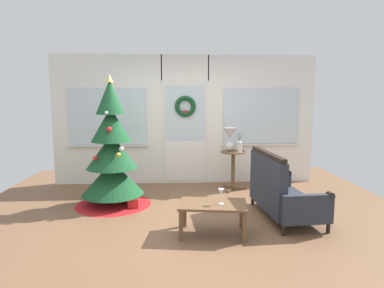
{
  "coord_description": "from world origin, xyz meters",
  "views": [
    {
      "loc": [
        -0.24,
        -4.6,
        1.71
      ],
      "look_at": [
        0.05,
        0.55,
        1.0
      ],
      "focal_mm": 31.28,
      "sensor_mm": 36.0,
      "label": 1
    }
  ],
  "objects_px": {
    "christmas_tree": "(112,159)",
    "flower_vase": "(239,145)",
    "coffee_table": "(213,208)",
    "settee_sofa": "(280,192)",
    "table_lamp": "(230,136)",
    "side_table": "(233,163)",
    "wine_glass": "(221,193)",
    "gift_box": "(134,203)"
  },
  "relations": [
    {
      "from": "flower_vase",
      "to": "coffee_table",
      "type": "bearing_deg",
      "value": -110.0
    },
    {
      "from": "side_table",
      "to": "table_lamp",
      "type": "distance_m",
      "value": 0.5
    },
    {
      "from": "wine_glass",
      "to": "gift_box",
      "type": "xyz_separation_m",
      "value": [
        -1.21,
        1.09,
        -0.46
      ]
    },
    {
      "from": "flower_vase",
      "to": "gift_box",
      "type": "distance_m",
      "value": 2.2
    },
    {
      "from": "side_table",
      "to": "gift_box",
      "type": "distance_m",
      "value": 2.05
    },
    {
      "from": "christmas_tree",
      "to": "table_lamp",
      "type": "xyz_separation_m",
      "value": [
        2.03,
        0.81,
        0.26
      ]
    },
    {
      "from": "christmas_tree",
      "to": "flower_vase",
      "type": "height_order",
      "value": "christmas_tree"
    },
    {
      "from": "coffee_table",
      "to": "wine_glass",
      "type": "bearing_deg",
      "value": -21.78
    },
    {
      "from": "table_lamp",
      "to": "flower_vase",
      "type": "distance_m",
      "value": 0.25
    },
    {
      "from": "settee_sofa",
      "to": "flower_vase",
      "type": "relative_size",
      "value": 4.06
    },
    {
      "from": "settee_sofa",
      "to": "coffee_table",
      "type": "distance_m",
      "value": 1.16
    },
    {
      "from": "side_table",
      "to": "wine_glass",
      "type": "distance_m",
      "value": 2.15
    },
    {
      "from": "settee_sofa",
      "to": "side_table",
      "type": "bearing_deg",
      "value": 104.99
    },
    {
      "from": "gift_box",
      "to": "table_lamp",
      "type": "bearing_deg",
      "value": 31.67
    },
    {
      "from": "christmas_tree",
      "to": "coffee_table",
      "type": "height_order",
      "value": "christmas_tree"
    },
    {
      "from": "settee_sofa",
      "to": "side_table",
      "type": "distance_m",
      "value": 1.56
    },
    {
      "from": "side_table",
      "to": "flower_vase",
      "type": "bearing_deg",
      "value": -30.96
    },
    {
      "from": "table_lamp",
      "to": "settee_sofa",
      "type": "bearing_deg",
      "value": -73.32
    },
    {
      "from": "flower_vase",
      "to": "coffee_table",
      "type": "relative_size",
      "value": 0.39
    },
    {
      "from": "table_lamp",
      "to": "christmas_tree",
      "type": "bearing_deg",
      "value": -158.12
    },
    {
      "from": "flower_vase",
      "to": "side_table",
      "type": "bearing_deg",
      "value": 149.04
    },
    {
      "from": "christmas_tree",
      "to": "settee_sofa",
      "type": "bearing_deg",
      "value": -16.36
    },
    {
      "from": "settee_sofa",
      "to": "flower_vase",
      "type": "height_order",
      "value": "flower_vase"
    },
    {
      "from": "side_table",
      "to": "coffee_table",
      "type": "distance_m",
      "value": 2.15
    },
    {
      "from": "table_lamp",
      "to": "wine_glass",
      "type": "relative_size",
      "value": 2.26
    },
    {
      "from": "side_table",
      "to": "wine_glass",
      "type": "height_order",
      "value": "side_table"
    },
    {
      "from": "settee_sofa",
      "to": "gift_box",
      "type": "distance_m",
      "value": 2.22
    },
    {
      "from": "christmas_tree",
      "to": "coffee_table",
      "type": "distance_m",
      "value": 1.98
    },
    {
      "from": "side_table",
      "to": "gift_box",
      "type": "xyz_separation_m",
      "value": [
        -1.74,
        -0.99,
        -0.43
      ]
    },
    {
      "from": "side_table",
      "to": "flower_vase",
      "type": "xyz_separation_m",
      "value": [
        0.1,
        -0.06,
        0.33
      ]
    },
    {
      "from": "wine_glass",
      "to": "table_lamp",
      "type": "bearing_deg",
      "value": 77.64
    },
    {
      "from": "settee_sofa",
      "to": "table_lamp",
      "type": "height_order",
      "value": "table_lamp"
    },
    {
      "from": "christmas_tree",
      "to": "side_table",
      "type": "height_order",
      "value": "christmas_tree"
    },
    {
      "from": "settee_sofa",
      "to": "table_lamp",
      "type": "relative_size",
      "value": 3.23
    },
    {
      "from": "wine_glass",
      "to": "side_table",
      "type": "bearing_deg",
      "value": 75.85
    },
    {
      "from": "side_table",
      "to": "flower_vase",
      "type": "distance_m",
      "value": 0.35
    },
    {
      "from": "christmas_tree",
      "to": "flower_vase",
      "type": "bearing_deg",
      "value": 18.08
    },
    {
      "from": "coffee_table",
      "to": "gift_box",
      "type": "xyz_separation_m",
      "value": [
        -1.11,
        1.05,
        -0.26
      ]
    },
    {
      "from": "coffee_table",
      "to": "settee_sofa",
      "type": "bearing_deg",
      "value": 27.84
    },
    {
      "from": "side_table",
      "to": "coffee_table",
      "type": "xyz_separation_m",
      "value": [
        -0.62,
        -2.05,
        -0.17
      ]
    },
    {
      "from": "table_lamp",
      "to": "coffee_table",
      "type": "distance_m",
      "value": 2.26
    },
    {
      "from": "side_table",
      "to": "wine_glass",
      "type": "xyz_separation_m",
      "value": [
        -0.53,
        -2.09,
        0.03
      ]
    }
  ]
}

